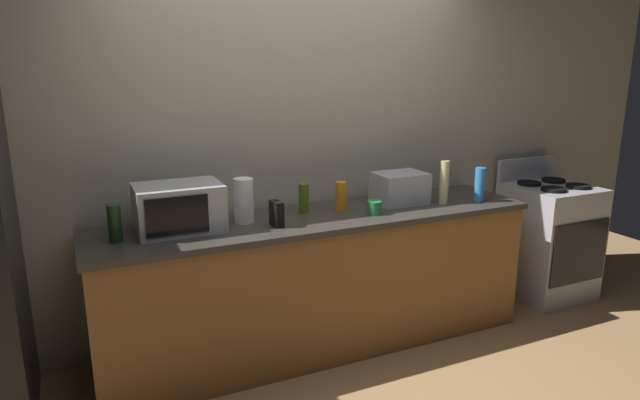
% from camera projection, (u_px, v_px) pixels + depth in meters
% --- Properties ---
extents(ground_plane, '(8.00, 8.00, 0.00)m').
position_uv_depth(ground_plane, '(348.00, 374.00, 3.32)').
color(ground_plane, '#A87F51').
extents(back_wall, '(6.40, 0.10, 2.70)m').
position_uv_depth(back_wall, '(295.00, 136.00, 3.70)').
color(back_wall, '#B2A893').
rests_on(back_wall, ground_plane).
extents(counter_run, '(2.84, 0.64, 0.90)m').
position_uv_depth(counter_run, '(320.00, 282.00, 3.56)').
color(counter_run, brown).
rests_on(counter_run, ground_plane).
extents(stove_range, '(0.60, 0.61, 1.08)m').
position_uv_depth(stove_range, '(548.00, 240.00, 4.37)').
color(stove_range, '#B7BABF').
rests_on(stove_range, ground_plane).
extents(microwave, '(0.48, 0.35, 0.27)m').
position_uv_depth(microwave, '(179.00, 208.00, 3.11)').
color(microwave, '#B7BABF').
rests_on(microwave, counter_run).
extents(toaster_oven, '(0.34, 0.26, 0.21)m').
position_uv_depth(toaster_oven, '(400.00, 188.00, 3.73)').
color(toaster_oven, '#B7BABF').
rests_on(toaster_oven, counter_run).
extents(paper_towel_roll, '(0.12, 0.12, 0.27)m').
position_uv_depth(paper_towel_roll, '(244.00, 201.00, 3.27)').
color(paper_towel_roll, white).
rests_on(paper_towel_roll, counter_run).
extents(cordless_phone, '(0.06, 0.11, 0.15)m').
position_uv_depth(cordless_phone, '(277.00, 214.00, 3.21)').
color(cordless_phone, black).
rests_on(cordless_phone, counter_run).
extents(bottle_spray_cleaner, '(0.07, 0.07, 0.24)m').
position_uv_depth(bottle_spray_cleaner, '(480.00, 185.00, 3.76)').
color(bottle_spray_cleaner, '#338CE5').
rests_on(bottle_spray_cleaner, counter_run).
extents(bottle_dish_soap, '(0.07, 0.07, 0.19)m').
position_uv_depth(bottle_dish_soap, '(341.00, 196.00, 3.56)').
color(bottle_dish_soap, orange).
rests_on(bottle_dish_soap, counter_run).
extents(bottle_hand_soap, '(0.06, 0.06, 0.30)m').
position_uv_depth(bottle_hand_soap, '(444.00, 182.00, 3.70)').
color(bottle_hand_soap, beige).
rests_on(bottle_hand_soap, counter_run).
extents(bottle_wine, '(0.07, 0.07, 0.21)m').
position_uv_depth(bottle_wine, '(115.00, 223.00, 2.92)').
color(bottle_wine, '#1E3F19').
rests_on(bottle_wine, counter_run).
extents(bottle_olive_oil, '(0.06, 0.06, 0.19)m').
position_uv_depth(bottle_olive_oil, '(304.00, 198.00, 3.48)').
color(bottle_olive_oil, '#4C6B19').
rests_on(bottle_olive_oil, counter_run).
extents(mug_green, '(0.09, 0.09, 0.09)m').
position_uv_depth(mug_green, '(374.00, 208.00, 3.47)').
color(mug_green, '#2D8C47').
rests_on(mug_green, counter_run).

